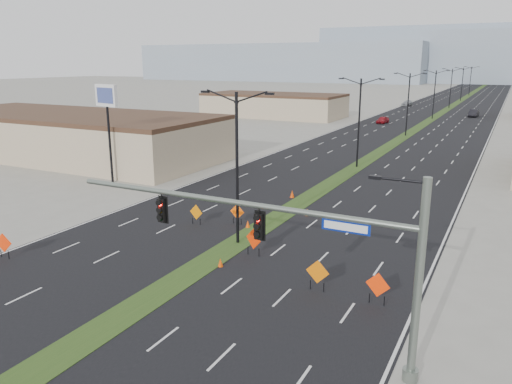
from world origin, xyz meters
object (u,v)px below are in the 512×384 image
at_px(signal_mast, 300,243).
at_px(streetlight_1, 359,120).
at_px(streetlight_6, 470,80).
at_px(car_far, 407,103).
at_px(construction_sign_2, 237,212).
at_px(streetlight_0, 237,164).
at_px(construction_sign_3, 253,240).
at_px(cone_3, 292,194).
at_px(construction_sign_4, 317,273).
at_px(streetlight_2, 408,102).
at_px(car_mid, 474,113).
at_px(cone_2, 307,212).
at_px(streetlight_4, 451,87).
at_px(streetlight_3, 434,93).
at_px(cone_0, 220,263).
at_px(streetlight_5, 462,83).
at_px(construction_sign_0, 3,244).
at_px(car_left, 383,120).
at_px(cone_1, 248,224).
at_px(construction_sign_5, 378,286).
at_px(pole_sign_west, 107,103).
at_px(construction_sign_1, 196,213).

relative_size(signal_mast, streetlight_1, 1.63).
height_order(streetlight_6, car_far, streetlight_6).
xyz_separation_m(signal_mast, construction_sign_2, (-10.56, 13.48, -3.88)).
distance_m(streetlight_0, construction_sign_2, 6.03).
xyz_separation_m(construction_sign_3, cone_3, (-3.32, 13.80, -0.72)).
bearing_deg(streetlight_1, construction_sign_4, -77.29).
bearing_deg(streetlight_2, car_mid, 78.39).
bearing_deg(cone_2, streetlight_4, 91.04).
distance_m(signal_mast, streetlight_4, 122.30).
xyz_separation_m(streetlight_3, cone_0, (1.07, -87.99, -5.15)).
bearing_deg(streetlight_5, construction_sign_0, -94.41).
height_order(streetlight_6, car_left, streetlight_6).
bearing_deg(cone_3, streetlight_4, 89.24).
relative_size(streetlight_3, cone_1, 17.40).
height_order(streetlight_2, streetlight_6, same).
xyz_separation_m(streetlight_3, streetlight_6, (0.00, 84.00, 0.00)).
relative_size(streetlight_5, car_left, 2.54).
bearing_deg(cone_3, cone_2, -54.05).
distance_m(car_left, cone_1, 68.56).
xyz_separation_m(construction_sign_5, pole_sign_west, (-30.32, 13.81, 6.92)).
relative_size(streetlight_2, streetlight_5, 1.00).
relative_size(streetlight_3, streetlight_4, 1.00).
height_order(construction_sign_0, cone_3, construction_sign_0).
xyz_separation_m(car_left, pole_sign_west, (-12.35, -61.93, 7.25)).
xyz_separation_m(construction_sign_0, construction_sign_1, (6.82, 10.99, -0.06)).
xyz_separation_m(streetlight_2, cone_3, (-1.32, -43.74, -5.08)).
xyz_separation_m(car_far, cone_2, (12.84, -105.49, -0.44)).
relative_size(streetlight_6, construction_sign_2, 6.44).
relative_size(streetlight_0, streetlight_6, 1.00).
bearing_deg(construction_sign_3, car_mid, 109.23).
bearing_deg(construction_sign_5, cone_0, -173.29).
relative_size(streetlight_0, construction_sign_3, 5.61).
height_order(construction_sign_2, cone_2, construction_sign_2).
distance_m(streetlight_5, construction_sign_0, 149.51).
height_order(streetlight_2, construction_sign_0, streetlight_2).
bearing_deg(cone_3, construction_sign_3, -76.49).
height_order(signal_mast, streetlight_4, streetlight_4).
bearing_deg(construction_sign_0, signal_mast, -13.14).
bearing_deg(car_mid, pole_sign_west, -104.49).
height_order(construction_sign_1, construction_sign_3, construction_sign_3).
bearing_deg(car_left, construction_sign_3, -77.66).
distance_m(streetlight_4, construction_sign_3, 113.64).
bearing_deg(car_left, pole_sign_west, -96.34).
relative_size(cone_1, cone_2, 1.00).
distance_m(streetlight_4, construction_sign_1, 110.20).
bearing_deg(cone_3, construction_sign_1, -108.13).
distance_m(cone_0, cone_1, 7.30).
xyz_separation_m(construction_sign_2, cone_1, (1.13, -0.43, -0.62)).
bearing_deg(construction_sign_4, streetlight_2, 97.63).
relative_size(construction_sign_5, cone_1, 2.97).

